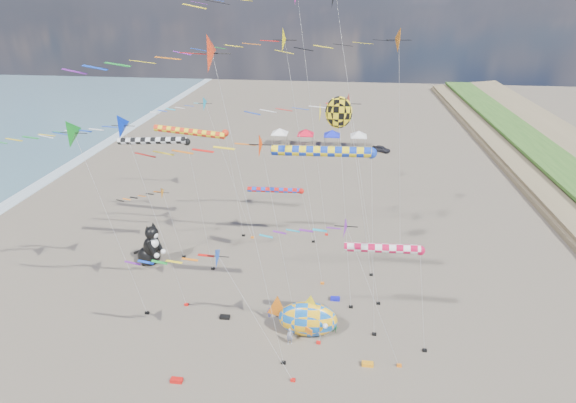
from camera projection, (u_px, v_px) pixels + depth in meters
The scene contains 29 objects.
ground at pixel (252, 401), 32.33m from camera, with size 260.00×260.00×0.00m, color brown.
delta_kite_1 at pixel (199, 107), 47.82m from camera, with size 10.18×1.72×16.89m.
delta_kite_2 at pixel (215, 56), 26.16m from camera, with size 11.86×2.43×24.87m.
delta_kite_4 at pixel (351, 108), 39.69m from camera, with size 11.43×2.51×18.96m.
delta_kite_5 at pixel (211, 268), 30.50m from camera, with size 11.06×1.74×10.96m.
delta_kite_6 at pixel (149, 201), 47.38m from camera, with size 7.17×1.52×7.97m.
delta_kite_7 at pixel (269, 45), 36.24m from camera, with size 12.91×2.22×24.35m.
delta_kite_8 at pixel (240, 145), 32.63m from camera, with size 11.60×1.94×18.05m.
delta_kite_9 at pixel (344, 229), 30.79m from camera, with size 9.71×1.77×13.24m.
delta_kite_10 at pixel (55, 137), 34.72m from camera, with size 12.52×2.49×18.06m.
delta_kite_11 at pixel (121, 129), 35.47m from camera, with size 9.90×2.15×18.34m.
delta_kite_12 at pixel (381, 41), 42.27m from camera, with size 13.79×2.57×24.14m.
windsock_0 at pixel (278, 190), 50.68m from camera, with size 7.78×0.64×6.83m.
windsock_1 at pixel (387, 249), 33.23m from camera, with size 7.22×0.73×9.89m.
windsock_2 at pixel (327, 152), 32.19m from camera, with size 8.87×0.81×16.79m.
windsock_3 at pixel (156, 142), 42.32m from camera, with size 8.51×0.71×14.41m.
windsock_4 at pixel (193, 132), 49.46m from camera, with size 9.77×0.79×13.21m.
angelfish_kite at pixel (336, 114), 36.46m from camera, with size 3.74×3.02×19.21m.
cat_inflatable at pixel (150, 243), 47.76m from camera, with size 3.74×1.87×5.05m, color black, non-canonical shape.
fish_inflatable at pixel (307, 319), 37.94m from camera, with size 6.75×3.58×4.22m.
person_adult at pixel (290, 336), 37.30m from camera, with size 0.56×0.37×1.54m, color gray.
child_green at pixel (335, 328), 38.64m from camera, with size 0.48×0.38×0.99m, color #1F7437.
child_blue at pixel (269, 312), 40.59m from camera, with size 0.55×0.23×0.94m, color #2223B3.
kite_bag_0 at pixel (368, 364), 35.34m from camera, with size 0.90×0.44×0.30m, color orange.
kite_bag_1 at pixel (177, 380), 33.86m from camera, with size 0.90×0.44×0.30m, color red.
kite_bag_2 at pixel (335, 299), 42.91m from camera, with size 0.90×0.44×0.30m, color #1315C2.
kite_bag_3 at pixel (225, 317), 40.48m from camera, with size 0.90×0.44×0.30m, color black.
tent_row at pixel (319, 130), 84.89m from camera, with size 19.20×4.20×3.80m.
parked_car at pixel (381, 149), 82.93m from camera, with size 1.37×3.41×1.16m, color #26262D.
Camera 1 is at (5.31, -22.79, 26.67)m, focal length 28.00 mm.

